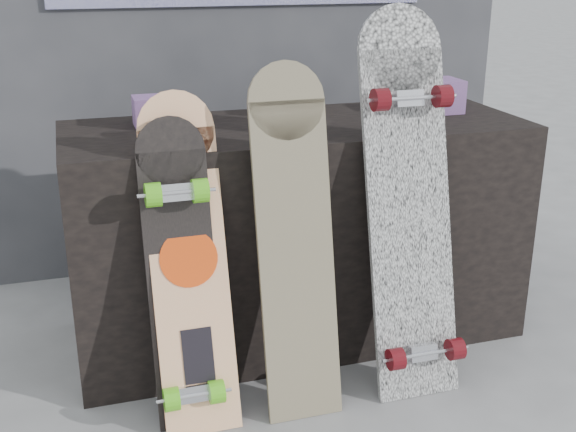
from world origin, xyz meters
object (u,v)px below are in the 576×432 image
object	(u,v)px
longboard_geisha	(188,253)
longboard_celtic	(295,233)
skateboard_dark	(182,273)
vendor_table	(297,232)
longboard_cascadia	(409,197)

from	to	relation	value
longboard_geisha	longboard_celtic	xyz separation A→B (m)	(0.32, -0.05, 0.05)
skateboard_dark	longboard_geisha	bearing A→B (deg)	44.54
longboard_geisha	skateboard_dark	world-z (taller)	longboard_geisha
vendor_table	longboard_celtic	bearing A→B (deg)	-108.71
longboard_cascadia	longboard_celtic	bearing A→B (deg)	-175.49
longboard_geisha	longboard_cascadia	distance (m)	0.71
longboard_cascadia	skateboard_dark	size ratio (longest dim) A/B	1.32
vendor_table	longboard_celtic	world-z (taller)	longboard_celtic
skateboard_dark	longboard_cascadia	bearing A→B (deg)	0.44
skateboard_dark	longboard_celtic	bearing A→B (deg)	-4.20
vendor_table	longboard_cascadia	xyz separation A→B (m)	(0.25, -0.39, 0.23)
vendor_table	skateboard_dark	world-z (taller)	skateboard_dark
longboard_geisha	longboard_cascadia	world-z (taller)	longboard_cascadia
longboard_geisha	longboard_cascadia	bearing A→B (deg)	-1.58
vendor_table	longboard_celtic	size ratio (longest dim) A/B	1.50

